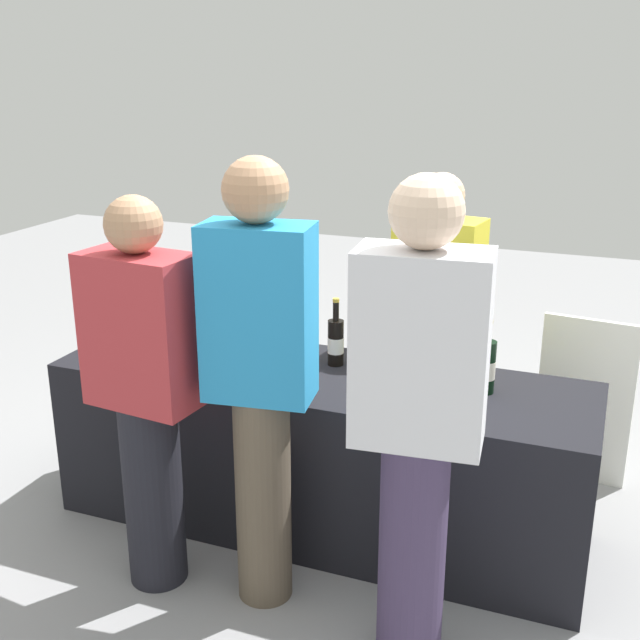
% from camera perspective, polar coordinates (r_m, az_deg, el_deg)
% --- Properties ---
extents(ground_plane, '(12.00, 12.00, 0.00)m').
position_cam_1_polar(ground_plane, '(3.83, -0.00, -14.36)').
color(ground_plane, gray).
extents(tasting_table, '(2.39, 0.70, 0.75)m').
position_cam_1_polar(tasting_table, '(3.64, -0.00, -9.38)').
color(tasting_table, black).
rests_on(tasting_table, ground_plane).
extents(wine_bottle_0, '(0.08, 0.08, 0.31)m').
position_cam_1_polar(wine_bottle_0, '(3.96, -10.63, 0.22)').
color(wine_bottle_0, black).
rests_on(wine_bottle_0, tasting_table).
extents(wine_bottle_1, '(0.08, 0.08, 0.31)m').
position_cam_1_polar(wine_bottle_1, '(3.75, -5.52, -0.63)').
color(wine_bottle_1, black).
rests_on(wine_bottle_1, tasting_table).
extents(wine_bottle_2, '(0.07, 0.07, 0.33)m').
position_cam_1_polar(wine_bottle_2, '(3.65, -2.19, -0.84)').
color(wine_bottle_2, black).
rests_on(wine_bottle_2, tasting_table).
extents(wine_bottle_3, '(0.07, 0.07, 0.31)m').
position_cam_1_polar(wine_bottle_3, '(3.55, 1.14, -1.57)').
color(wine_bottle_3, black).
rests_on(wine_bottle_3, tasting_table).
extents(wine_bottle_4, '(0.08, 0.08, 0.32)m').
position_cam_1_polar(wine_bottle_4, '(3.33, 11.92, -3.28)').
color(wine_bottle_4, black).
rests_on(wine_bottle_4, tasting_table).
extents(wine_glass_0, '(0.07, 0.07, 0.13)m').
position_cam_1_polar(wine_glass_0, '(3.62, -9.89, -1.79)').
color(wine_glass_0, silver).
rests_on(wine_glass_0, tasting_table).
extents(wine_glass_1, '(0.07, 0.07, 0.14)m').
position_cam_1_polar(wine_glass_1, '(3.41, -3.43, -2.58)').
color(wine_glass_1, silver).
rests_on(wine_glass_1, tasting_table).
extents(wine_glass_2, '(0.07, 0.07, 0.13)m').
position_cam_1_polar(wine_glass_2, '(3.22, 4.98, -4.14)').
color(wine_glass_2, silver).
rests_on(wine_glass_2, tasting_table).
extents(wine_glass_3, '(0.06, 0.06, 0.12)m').
position_cam_1_polar(wine_glass_3, '(3.20, 6.56, -4.39)').
color(wine_glass_3, silver).
rests_on(wine_glass_3, tasting_table).
extents(ice_bucket, '(0.19, 0.19, 0.17)m').
position_cam_1_polar(ice_bucket, '(3.83, -12.73, -0.97)').
color(ice_bucket, silver).
rests_on(ice_bucket, tasting_table).
extents(server_pouring, '(0.43, 0.28, 1.58)m').
position_cam_1_polar(server_pouring, '(3.87, 8.38, -0.26)').
color(server_pouring, black).
rests_on(server_pouring, ground_plane).
extents(guest_0, '(0.45, 0.28, 1.61)m').
position_cam_1_polar(guest_0, '(3.14, -12.50, -4.79)').
color(guest_0, black).
rests_on(guest_0, ground_plane).
extents(guest_1, '(0.42, 0.27, 1.76)m').
position_cam_1_polar(guest_1, '(2.93, -4.36, -3.81)').
color(guest_1, brown).
rests_on(guest_1, ground_plane).
extents(guest_2, '(0.45, 0.28, 1.75)m').
position_cam_1_polar(guest_2, '(2.63, 7.08, -7.05)').
color(guest_2, '#3F3351').
rests_on(guest_2, ground_plane).
extents(menu_board, '(0.47, 0.09, 0.86)m').
position_cam_1_polar(menu_board, '(4.22, 18.56, -5.55)').
color(menu_board, white).
rests_on(menu_board, ground_plane).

